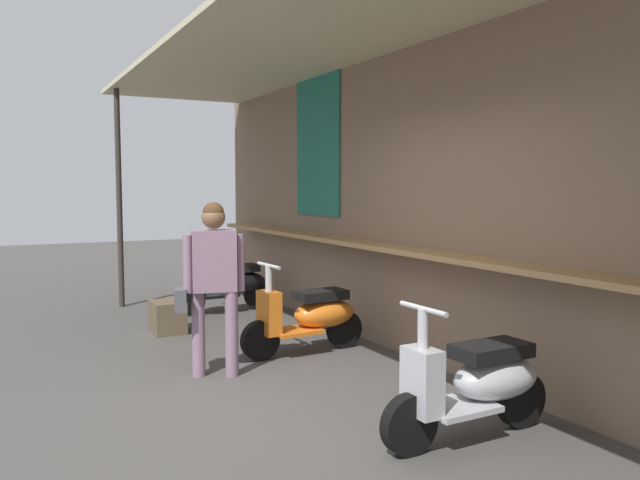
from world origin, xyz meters
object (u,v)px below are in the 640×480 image
at_px(merchandise_crate, 168,317).
at_px(scooter_silver, 478,383).
at_px(shopper_with_handbag, 212,272).
at_px(scooter_black, 230,284).
at_px(scooter_orange, 311,316).

bearing_deg(merchandise_crate, scooter_silver, 14.76).
xyz_separation_m(scooter_silver, shopper_with_handbag, (-2.23, -1.16, 0.57)).
bearing_deg(scooter_black, scooter_orange, 88.12).
bearing_deg(shopper_with_handbag, scooter_orange, 119.43).
height_order(scooter_black, merchandise_crate, scooter_black).
distance_m(scooter_orange, scooter_silver, 2.56).
bearing_deg(merchandise_crate, shopper_with_handbag, -1.90).
height_order(scooter_black, scooter_silver, same).
xyz_separation_m(shopper_with_handbag, merchandise_crate, (-1.94, 0.06, -0.77)).
distance_m(scooter_orange, shopper_with_handbag, 1.34).
bearing_deg(scooter_black, scooter_silver, 88.12).
xyz_separation_m(scooter_silver, merchandise_crate, (-4.17, -1.10, -0.20)).
xyz_separation_m(scooter_black, scooter_orange, (2.48, -0.00, 0.00)).
height_order(scooter_orange, scooter_silver, same).
relative_size(scooter_black, scooter_silver, 1.00).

